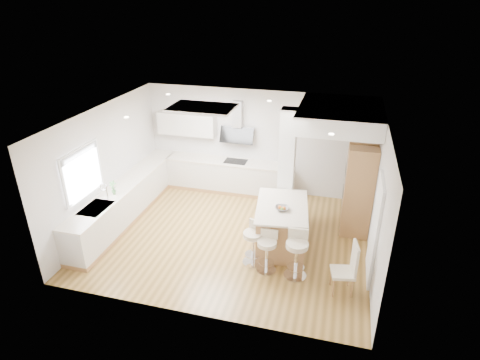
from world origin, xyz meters
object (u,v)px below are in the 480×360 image
(peninsula, at_px, (281,226))
(bar_stool_c, at_px, (297,252))
(dining_chair, at_px, (349,267))
(bar_stool_a, at_px, (253,241))
(bar_stool_b, at_px, (267,249))

(peninsula, xyz_separation_m, bar_stool_c, (0.46, -0.96, 0.06))
(peninsula, xyz_separation_m, dining_chair, (1.43, -1.18, 0.07))
(bar_stool_a, xyz_separation_m, bar_stool_c, (0.89, -0.20, 0.04))
(bar_stool_a, bearing_deg, bar_stool_b, -9.57)
(bar_stool_c, distance_m, dining_chair, 0.99)
(dining_chair, bearing_deg, bar_stool_a, 156.22)
(bar_stool_c, relative_size, dining_chair, 0.94)
(peninsula, height_order, bar_stool_c, peninsula)
(peninsula, bearing_deg, bar_stool_b, -104.77)
(bar_stool_c, bearing_deg, bar_stool_b, 174.19)
(bar_stool_b, bearing_deg, peninsula, 88.38)
(dining_chair, bearing_deg, bar_stool_c, 156.15)
(bar_stool_c, bearing_deg, dining_chair, -16.14)
(bar_stool_a, relative_size, dining_chair, 0.88)
(bar_stool_c, bearing_deg, bar_stool_a, 164.00)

